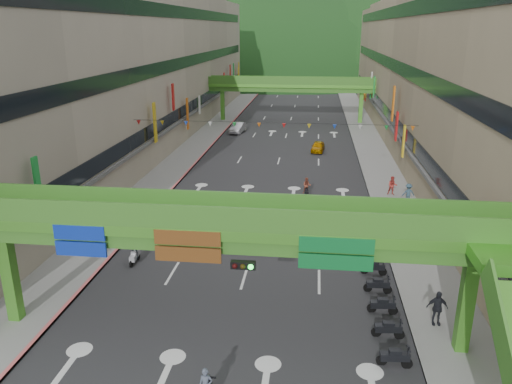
{
  "coord_description": "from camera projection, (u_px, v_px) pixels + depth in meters",
  "views": [
    {
      "loc": [
        3.88,
        -14.79,
        14.39
      ],
      "look_at": [
        0.0,
        18.0,
        3.5
      ],
      "focal_mm": 35.0,
      "sensor_mm": 36.0,
      "label": 1
    }
  ],
  "objects": [
    {
      "name": "road_slab",
      "position": [
        284.0,
        142.0,
        66.04
      ],
      "size": [
        18.0,
        140.0,
        0.02
      ],
      "primitive_type": "cube",
      "color": "#28282B",
      "rests_on": "ground"
    },
    {
      "name": "pedestrian_dark",
      "position": [
        437.0,
        310.0,
        24.99
      ],
      "size": [
        1.09,
        0.49,
        1.83
      ],
      "primitive_type": "imported",
      "rotation": [
        0.0,
        0.0,
        0.04
      ],
      "color": "black",
      "rests_on": "ground"
    },
    {
      "name": "overpass_near",
      "position": [
        244.0,
        244.0,
        22.23
      ],
      "size": [
        28.0,
        12.27,
        7.1
      ],
      "color": "#4C9E2D",
      "rests_on": "ground"
    },
    {
      "name": "curb_right",
      "position": [
        354.0,
        143.0,
        65.0
      ],
      "size": [
        0.2,
        140.0,
        0.18
      ],
      "primitive_type": "cube",
      "color": "gray",
      "rests_on": "ground"
    },
    {
      "name": "hill_left",
      "position": [
        261.0,
        72.0,
        171.45
      ],
      "size": [
        168.0,
        140.0,
        112.0
      ],
      "primitive_type": "ellipsoid",
      "color": "#1C4419",
      "rests_on": "ground"
    },
    {
      "name": "pedestrian_red",
      "position": [
        392.0,
        187.0,
        44.52
      ],
      "size": [
        0.85,
        0.68,
        1.7
      ],
      "primitive_type": "imported",
      "rotation": [
        0.0,
        0.0,
        -0.04
      ],
      "color": "#AE342D",
      "rests_on": "ground"
    },
    {
      "name": "scooter_rider_far",
      "position": [
        199.0,
        220.0,
        36.59
      ],
      "size": [
        0.82,
        1.6,
        1.98
      ],
      "color": "#7C0D00",
      "rests_on": "ground"
    },
    {
      "name": "hill_right",
      "position": [
        373.0,
        68.0,
        185.85
      ],
      "size": [
        208.0,
        176.0,
        128.0
      ],
      "primitive_type": "ellipsoid",
      "color": "#1C4419",
      "rests_on": "ground"
    },
    {
      "name": "sidewalk_right",
      "position": [
        369.0,
        144.0,
        64.79
      ],
      "size": [
        4.0,
        140.0,
        0.15
      ],
      "primitive_type": "cube",
      "color": "gray",
      "rests_on": "ground"
    },
    {
      "name": "car_silver",
      "position": [
        238.0,
        128.0,
        71.65
      ],
      "size": [
        2.11,
        4.61,
        1.47
      ],
      "primitive_type": "imported",
      "rotation": [
        0.0,
        0.0,
        -0.13
      ],
      "color": "#B4B4BC",
      "rests_on": "ground"
    },
    {
      "name": "building_row_left",
      "position": [
        141.0,
        67.0,
        65.19
      ],
      "size": [
        12.8,
        95.0,
        19.0
      ],
      "color": "#9E937F",
      "rests_on": "ground"
    },
    {
      "name": "scooter_rider_left",
      "position": [
        134.0,
        247.0,
        31.68
      ],
      "size": [
        1.12,
        1.6,
        2.22
      ],
      "color": "#9C9BA4",
      "rests_on": "ground"
    },
    {
      "name": "building_row_right",
      "position": [
        440.0,
        70.0,
        60.97
      ],
      "size": [
        12.8,
        95.0,
        19.0
      ],
      "color": "gray",
      "rests_on": "ground"
    },
    {
      "name": "sidewalk_left",
      "position": [
        203.0,
        139.0,
        67.24
      ],
      "size": [
        4.0,
        140.0,
        0.15
      ],
      "primitive_type": "cube",
      "color": "gray",
      "rests_on": "ground"
    },
    {
      "name": "parked_scooter_row",
      "position": [
        380.0,
        294.0,
        27.28
      ],
      "size": [
        1.6,
        11.56,
        1.08
      ],
      "color": "black",
      "rests_on": "ground"
    },
    {
      "name": "scooter_rider_mid",
      "position": [
        307.0,
        187.0,
        44.2
      ],
      "size": [
        0.73,
        1.6,
        1.84
      ],
      "color": "black",
      "rests_on": "ground"
    },
    {
      "name": "curb_left",
      "position": [
        217.0,
        140.0,
        67.03
      ],
      "size": [
        0.2,
        140.0,
        0.18
      ],
      "primitive_type": "cube",
      "color": "#CC5959",
      "rests_on": "ground"
    },
    {
      "name": "car_yellow",
      "position": [
        318.0,
        147.0,
        60.7
      ],
      "size": [
        1.83,
        3.75,
        1.23
      ],
      "primitive_type": "imported",
      "rotation": [
        0.0,
        0.0,
        -0.11
      ],
      "color": "#B97903",
      "rests_on": "ground"
    },
    {
      "name": "bunting_string",
      "position": [
        271.0,
        125.0,
        45.31
      ],
      "size": [
        26.0,
        0.36,
        0.47
      ],
      "color": "black",
      "rests_on": "ground"
    },
    {
      "name": "overpass_far",
      "position": [
        291.0,
        88.0,
        78.49
      ],
      "size": [
        28.0,
        2.2,
        7.1
      ],
      "color": "#4C9E2D",
      "rests_on": "ground"
    },
    {
      "name": "pedestrian_blue",
      "position": [
        408.0,
        195.0,
        42.64
      ],
      "size": [
        0.82,
        0.58,
        1.65
      ],
      "primitive_type": "imported",
      "rotation": [
        0.0,
        0.0,
        3.26
      ],
      "color": "#2C4455",
      "rests_on": "ground"
    }
  ]
}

